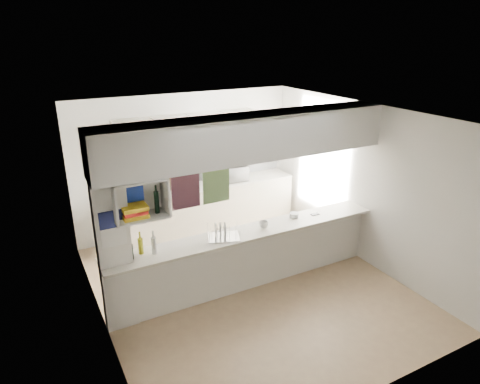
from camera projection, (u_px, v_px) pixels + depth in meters
floor at (248, 286)px, 6.47m from camera, size 4.80×4.80×0.00m
ceiling at (250, 115)px, 5.55m from camera, size 4.80×4.80×0.00m
wall_back at (186, 163)px, 7.99m from camera, size 4.20×0.00×4.20m
wall_left at (95, 239)px, 5.08m from camera, size 0.00×4.80×4.80m
wall_right at (362, 183)px, 6.94m from camera, size 0.00×4.80×4.80m
servery_partition at (238, 185)px, 5.81m from camera, size 4.20×0.50×2.60m
cubby_shelf at (138, 201)px, 5.12m from camera, size 0.65×0.35×0.50m
kitchen_run at (200, 190)px, 8.01m from camera, size 3.60×0.63×2.24m
microwave at (232, 173)px, 8.18m from camera, size 0.57×0.41×0.30m
bowl at (235, 164)px, 8.11m from camera, size 0.23×0.23×0.06m
dish_rack at (223, 232)px, 5.93m from camera, size 0.52×0.46×0.23m
cup at (264, 224)px, 6.21m from camera, size 0.15×0.15×0.10m
wine_bottles at (142, 247)px, 5.45m from camera, size 0.36×0.14×0.32m
plastic_tubs at (295, 215)px, 6.60m from camera, size 0.49×0.18×0.07m
utensil_jar at (173, 186)px, 7.73m from camera, size 0.11×0.11×0.16m
knife_block at (170, 184)px, 7.72m from camera, size 0.13×0.11×0.22m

